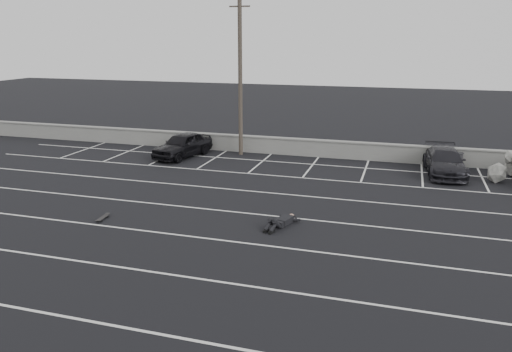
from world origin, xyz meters
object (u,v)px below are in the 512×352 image
(utility_pole, at_px, (240,77))
(trash_bin, at_px, (458,160))
(skateboard, at_px, (103,218))
(person, at_px, (285,218))
(car_left, at_px, (183,145))
(car_right, at_px, (445,162))

(utility_pole, bearing_deg, trash_bin, 1.80)
(utility_pole, height_order, skateboard, utility_pole)
(person, bearing_deg, car_left, 150.50)
(car_left, bearing_deg, skateboard, -68.11)
(car_right, xyz_separation_m, person, (-6.41, -9.67, -0.43))
(car_left, bearing_deg, person, -33.02)
(car_left, height_order, utility_pole, utility_pole)
(car_right, bearing_deg, person, -128.49)
(car_right, height_order, trash_bin, car_right)
(car_right, bearing_deg, car_left, 176.56)
(trash_bin, height_order, person, trash_bin)
(car_right, xyz_separation_m, utility_pole, (-11.90, 1.23, 4.10))
(skateboard, bearing_deg, person, 8.59)
(car_left, height_order, skateboard, car_left)
(utility_pole, xyz_separation_m, skateboard, (-1.65, -12.59, -4.71))
(skateboard, bearing_deg, utility_pole, 77.78)
(car_left, distance_m, utility_pole, 5.40)
(person, bearing_deg, trash_bin, 74.79)
(person, bearing_deg, utility_pole, 134.10)
(car_left, relative_size, utility_pole, 0.46)
(utility_pole, relative_size, skateboard, 12.12)
(car_right, height_order, utility_pole, utility_pole)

